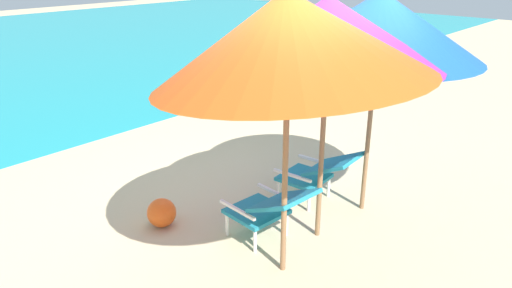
{
  "coord_description": "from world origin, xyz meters",
  "views": [
    {
      "loc": [
        -3.57,
        -2.91,
        2.68
      ],
      "look_at": [
        0.0,
        0.3,
        0.75
      ],
      "focal_mm": 32.87,
      "sensor_mm": 36.0,
      "label": 1
    }
  ],
  "objects": [
    {
      "name": "beach_umbrella_left",
      "position": [
        -0.74,
        -0.7,
        2.12
      ],
      "size": [
        2.51,
        2.56,
        2.57
      ],
      "color": "olive",
      "rests_on": "ground_plane"
    },
    {
      "name": "lounge_chair_right",
      "position": [
        0.49,
        -0.2,
        0.4
      ],
      "size": [
        0.6,
        0.91,
        0.68
      ],
      "color": "teal",
      "rests_on": "ground_plane"
    },
    {
      "name": "beach_umbrella_center",
      "position": [
        -0.06,
        -0.6,
        2.05
      ],
      "size": [
        2.62,
        2.64,
        2.42
      ],
      "color": "olive",
      "rests_on": "ground_plane"
    },
    {
      "name": "beach_umbrella_right",
      "position": [
        0.74,
        -0.66,
        2.05
      ],
      "size": [
        2.73,
        2.73,
        2.39
      ],
      "color": "olive",
      "rests_on": "ground_plane"
    },
    {
      "name": "beach_ball",
      "position": [
        -1.02,
        0.73,
        0.15
      ],
      "size": [
        0.31,
        0.31,
        0.31
      ],
      "primitive_type": "sphere",
      "color": "#EA5619",
      "rests_on": "ground_plane"
    },
    {
      "name": "lounge_chair_left",
      "position": [
        -0.5,
        -0.32,
        0.4
      ],
      "size": [
        0.61,
        0.92,
        0.68
      ],
      "color": "teal",
      "rests_on": "ground_plane"
    },
    {
      "name": "ground_plane",
      "position": [
        0.0,
        4.0,
        0.0
      ],
      "size": [
        40.0,
        40.0,
        0.0
      ],
      "primitive_type": "plane",
      "color": "#CCB78E"
    }
  ]
}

